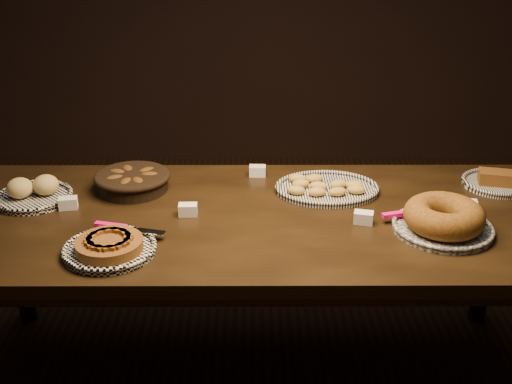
{
  "coord_description": "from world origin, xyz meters",
  "views": [
    {
      "loc": [
        0.01,
        -2.19,
        1.83
      ],
      "look_at": [
        0.01,
        0.05,
        0.82
      ],
      "focal_mm": 45.0,
      "sensor_mm": 36.0,
      "label": 1
    }
  ],
  "objects_px": {
    "buffet_table": "(252,231)",
    "madeleine_platter": "(326,188)",
    "bundt_cake_plate": "(443,219)",
    "apple_tart_plate": "(110,247)"
  },
  "relations": [
    {
      "from": "apple_tart_plate",
      "to": "madeleine_platter",
      "type": "xyz_separation_m",
      "value": [
        0.78,
        0.5,
        -0.0
      ]
    },
    {
      "from": "buffet_table",
      "to": "apple_tart_plate",
      "type": "relative_size",
      "value": 7.11
    },
    {
      "from": "buffet_table",
      "to": "bundt_cake_plate",
      "type": "height_order",
      "value": "bundt_cake_plate"
    },
    {
      "from": "buffet_table",
      "to": "bundt_cake_plate",
      "type": "bearing_deg",
      "value": -11.55
    },
    {
      "from": "buffet_table",
      "to": "madeleine_platter",
      "type": "relative_size",
      "value": 5.71
    },
    {
      "from": "bundt_cake_plate",
      "to": "apple_tart_plate",
      "type": "bearing_deg",
      "value": -159.97
    },
    {
      "from": "madeleine_platter",
      "to": "apple_tart_plate",
      "type": "bearing_deg",
      "value": -168.11
    },
    {
      "from": "buffet_table",
      "to": "madeleine_platter",
      "type": "xyz_separation_m",
      "value": [
        0.3,
        0.21,
        0.09
      ]
    },
    {
      "from": "madeleine_platter",
      "to": "buffet_table",
      "type": "bearing_deg",
      "value": -166.08
    },
    {
      "from": "apple_tart_plate",
      "to": "bundt_cake_plate",
      "type": "bearing_deg",
      "value": 2.85
    }
  ]
}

